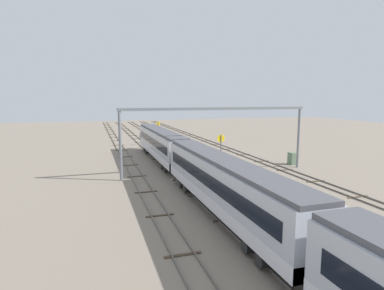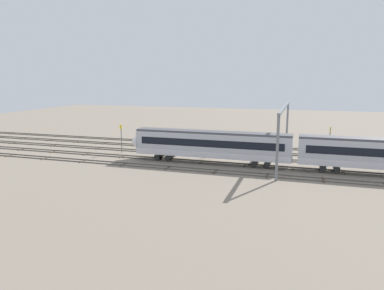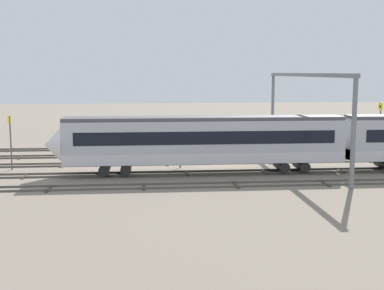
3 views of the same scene
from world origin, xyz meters
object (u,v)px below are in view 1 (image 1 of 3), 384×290
object	(u,v)px
train	(318,248)
relay_cabinet	(292,159)
speed_sign_near_foreground	(158,130)
signal_light_trackside_approach	(176,142)
overhead_gantry	(218,121)
speed_sign_mid_trackside	(221,155)

from	to	relation	value
train	relay_cabinet	distance (m)	33.63
train	speed_sign_near_foreground	size ratio (longest dim) A/B	20.27
train	speed_sign_near_foreground	world-z (taller)	train
speed_sign_near_foreground	signal_light_trackside_approach	size ratio (longest dim) A/B	1.24
overhead_gantry	signal_light_trackside_approach	size ratio (longest dim) A/B	6.35
relay_cabinet	signal_light_trackside_approach	bearing A→B (deg)	55.88
speed_sign_near_foreground	speed_sign_mid_trackside	distance (m)	34.23
train	speed_sign_mid_trackside	xyz separation A→B (m)	(19.51, -3.06, 1.06)
train	speed_sign_mid_trackside	bearing A→B (deg)	-8.92
speed_sign_mid_trackside	signal_light_trackside_approach	xyz separation A→B (m)	(19.03, 0.10, -1.08)
train	relay_cabinet	world-z (taller)	train
train	signal_light_trackside_approach	xyz separation A→B (m)	(38.54, -2.96, -0.02)
speed_sign_near_foreground	relay_cabinet	bearing A→B (deg)	-149.53
speed_sign_mid_trackside	overhead_gantry	bearing A→B (deg)	-18.76
train	signal_light_trackside_approach	distance (m)	38.66
overhead_gantry	relay_cabinet	size ratio (longest dim) A/B	14.21
speed_sign_mid_trackside	relay_cabinet	bearing A→B (deg)	-59.83
train	signal_light_trackside_approach	size ratio (longest dim) A/B	25.11
train	relay_cabinet	bearing A→B (deg)	-32.67
train	relay_cabinet	xyz separation A→B (m)	(28.27, -18.12, -1.77)
relay_cabinet	speed_sign_near_foreground	bearing A→B (deg)	30.47
speed_sign_near_foreground	signal_light_trackside_approach	bearing A→B (deg)	179.31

